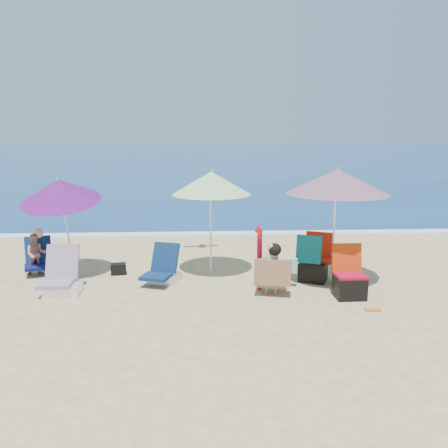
{
  "coord_description": "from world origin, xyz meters",
  "views": [
    {
      "loc": [
        -0.76,
        -7.9,
        2.85
      ],
      "look_at": [
        -0.3,
        1.0,
        1.1
      ],
      "focal_mm": 38.91,
      "sensor_mm": 36.0,
      "label": 1
    }
  ],
  "objects_px": {
    "umbrella_striped": "(211,183)",
    "chair_rainbow": "(62,281)",
    "umbrella_turquoise": "(337,182)",
    "person_left": "(37,254)",
    "furled_umbrella": "(259,253)",
    "person_center": "(272,270)",
    "umbrella_blue": "(60,190)",
    "camp_chair_right": "(313,264)",
    "camp_chair_left": "(349,282)",
    "chair_navy": "(163,273)"
  },
  "relations": [
    {
      "from": "camp_chair_right",
      "to": "chair_navy",
      "type": "bearing_deg",
      "value": 178.93
    },
    {
      "from": "umbrella_striped",
      "to": "furled_umbrella",
      "type": "distance_m",
      "value": 1.77
    },
    {
      "from": "umbrella_turquoise",
      "to": "camp_chair_left",
      "type": "xyz_separation_m",
      "value": [
        0.06,
        -0.8,
        -1.64
      ]
    },
    {
      "from": "umbrella_striped",
      "to": "chair_rainbow",
      "type": "relative_size",
      "value": 2.56
    },
    {
      "from": "person_center",
      "to": "umbrella_blue",
      "type": "bearing_deg",
      "value": 161.76
    },
    {
      "from": "person_center",
      "to": "chair_navy",
      "type": "bearing_deg",
      "value": 158.24
    },
    {
      "from": "umbrella_turquoise",
      "to": "person_center",
      "type": "relative_size",
      "value": 2.52
    },
    {
      "from": "umbrella_blue",
      "to": "camp_chair_right",
      "type": "bearing_deg",
      "value": -6.69
    },
    {
      "from": "chair_navy",
      "to": "person_center",
      "type": "relative_size",
      "value": 0.94
    },
    {
      "from": "chair_rainbow",
      "to": "person_center",
      "type": "distance_m",
      "value": 3.71
    },
    {
      "from": "umbrella_striped",
      "to": "person_left",
      "type": "relative_size",
      "value": 2.24
    },
    {
      "from": "umbrella_turquoise",
      "to": "chair_navy",
      "type": "distance_m",
      "value": 3.64
    },
    {
      "from": "chair_rainbow",
      "to": "person_center",
      "type": "xyz_separation_m",
      "value": [
        3.69,
        -0.29,
        0.23
      ]
    },
    {
      "from": "umbrella_blue",
      "to": "furled_umbrella",
      "type": "bearing_deg",
      "value": -15.4
    },
    {
      "from": "camp_chair_left",
      "to": "umbrella_blue",
      "type": "bearing_deg",
      "value": 164.12
    },
    {
      "from": "person_left",
      "to": "umbrella_turquoise",
      "type": "bearing_deg",
      "value": -8.38
    },
    {
      "from": "umbrella_striped",
      "to": "person_left",
      "type": "height_order",
      "value": "umbrella_striped"
    },
    {
      "from": "umbrella_striped",
      "to": "person_left",
      "type": "xyz_separation_m",
      "value": [
        -3.47,
        0.11,
        -1.39
      ]
    },
    {
      "from": "umbrella_turquoise",
      "to": "person_center",
      "type": "xyz_separation_m",
      "value": [
        -1.25,
        -0.6,
        -1.46
      ]
    },
    {
      "from": "umbrella_turquoise",
      "to": "person_left",
      "type": "height_order",
      "value": "umbrella_turquoise"
    },
    {
      "from": "umbrella_striped",
      "to": "chair_rainbow",
      "type": "distance_m",
      "value": 3.29
    },
    {
      "from": "furled_umbrella",
      "to": "person_left",
      "type": "distance_m",
      "value": 4.45
    },
    {
      "from": "umbrella_striped",
      "to": "camp_chair_left",
      "type": "relative_size",
      "value": 2.31
    },
    {
      "from": "umbrella_striped",
      "to": "furled_umbrella",
      "type": "relative_size",
      "value": 1.69
    },
    {
      "from": "umbrella_turquoise",
      "to": "camp_chair_right",
      "type": "xyz_separation_m",
      "value": [
        -0.36,
        0.12,
        -1.57
      ]
    },
    {
      "from": "camp_chair_left",
      "to": "person_left",
      "type": "xyz_separation_m",
      "value": [
        -5.79,
        1.64,
        0.15
      ]
    },
    {
      "from": "umbrella_blue",
      "to": "chair_navy",
      "type": "bearing_deg",
      "value": -14.59
    },
    {
      "from": "furled_umbrella",
      "to": "camp_chair_left",
      "type": "distance_m",
      "value": 1.62
    },
    {
      "from": "umbrella_turquoise",
      "to": "camp_chair_right",
      "type": "distance_m",
      "value": 1.62
    },
    {
      "from": "person_center",
      "to": "camp_chair_right",
      "type": "bearing_deg",
      "value": 39.14
    },
    {
      "from": "camp_chair_left",
      "to": "furled_umbrella",
      "type": "bearing_deg",
      "value": 162.93
    },
    {
      "from": "camp_chair_right",
      "to": "person_center",
      "type": "distance_m",
      "value": 1.15
    },
    {
      "from": "furled_umbrella",
      "to": "chair_rainbow",
      "type": "xyz_separation_m",
      "value": [
        -3.5,
        0.02,
        -0.46
      ]
    },
    {
      "from": "chair_navy",
      "to": "chair_rainbow",
      "type": "relative_size",
      "value": 1.07
    },
    {
      "from": "umbrella_striped",
      "to": "camp_chair_left",
      "type": "bearing_deg",
      "value": -33.53
    },
    {
      "from": "camp_chair_left",
      "to": "chair_navy",
      "type": "bearing_deg",
      "value": 163.35
    },
    {
      "from": "person_left",
      "to": "chair_navy",
      "type": "bearing_deg",
      "value": -14.83
    },
    {
      "from": "umbrella_blue",
      "to": "camp_chair_right",
      "type": "relative_size",
      "value": 1.95
    },
    {
      "from": "camp_chair_right",
      "to": "person_left",
      "type": "relative_size",
      "value": 1.15
    },
    {
      "from": "umbrella_turquoise",
      "to": "furled_umbrella",
      "type": "bearing_deg",
      "value": -166.83
    },
    {
      "from": "umbrella_turquoise",
      "to": "umbrella_striped",
      "type": "xyz_separation_m",
      "value": [
        -2.26,
        0.74,
        -0.1
      ]
    },
    {
      "from": "camp_chair_left",
      "to": "person_left",
      "type": "distance_m",
      "value": 6.02
    },
    {
      "from": "umbrella_turquoise",
      "to": "camp_chair_right",
      "type": "relative_size",
      "value": 2.18
    },
    {
      "from": "furled_umbrella",
      "to": "person_left",
      "type": "relative_size",
      "value": 1.33
    },
    {
      "from": "chair_navy",
      "to": "person_center",
      "type": "xyz_separation_m",
      "value": [
        1.95,
        -0.78,
        0.25
      ]
    },
    {
      "from": "chair_navy",
      "to": "camp_chair_right",
      "type": "height_order",
      "value": "camp_chair_right"
    },
    {
      "from": "chair_rainbow",
      "to": "chair_navy",
      "type": "bearing_deg",
      "value": 15.73
    },
    {
      "from": "umbrella_turquoise",
      "to": "person_left",
      "type": "relative_size",
      "value": 2.51
    },
    {
      "from": "umbrella_turquoise",
      "to": "furled_umbrella",
      "type": "relative_size",
      "value": 1.89
    },
    {
      "from": "chair_navy",
      "to": "umbrella_striped",
      "type": "bearing_deg",
      "value": 30.97
    }
  ]
}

